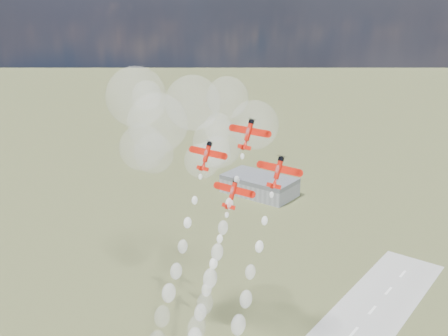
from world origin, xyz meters
TOP-DOWN VIEW (x-y plane):
  - hangar at (-120.00, 180.00)m, footprint 50.00×28.00m
  - plane_lead at (-13.51, 8.56)m, footprint 12.66×6.23m
  - plane_left at (-26.06, 4.80)m, footprint 12.66×6.23m
  - plane_right at (-0.97, 4.80)m, footprint 12.66×6.23m
  - plane_slot at (-13.51, 1.04)m, footprint 12.66×6.23m
  - smoke_trail_lead at (-13.70, -13.79)m, footprint 5.57×27.63m
  - smoke_trail_left at (-26.03, -17.94)m, footprint 5.42×28.19m
  - drifted_smoke_cloud at (-53.98, 24.10)m, footprint 58.26×43.30m

SIDE VIEW (x-z plane):
  - hangar at x=-120.00m, z-range 0.00..13.00m
  - smoke_trail_left at x=-26.03m, z-range 14.11..69.16m
  - smoke_trail_lead at x=-13.70m, z-range 21.65..77.06m
  - plane_slot at x=-13.51m, z-range 77.01..85.46m
  - plane_left at x=-26.06m, z-range 84.95..93.40m
  - plane_right at x=-0.97m, z-range 84.95..93.40m
  - drifted_smoke_cloud at x=-53.98m, z-range 71.83..111.77m
  - plane_lead at x=-13.51m, z-range 92.89..101.33m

